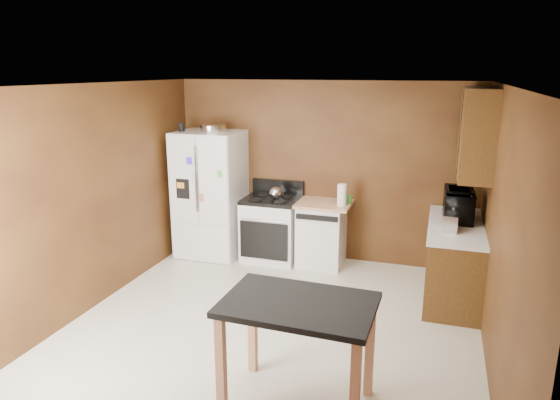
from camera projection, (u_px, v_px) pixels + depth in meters
The scene contains 18 objects.
floor at pixel (270, 330), 5.22m from camera, with size 4.50×4.50×0.00m, color silver.
ceiling at pixel (269, 85), 4.58m from camera, with size 4.50×4.50×0.00m, color white.
wall_back at pixel (322, 172), 6.97m from camera, with size 4.20×4.20×0.00m, color brown.
wall_front at pixel (141, 323), 2.83m from camera, with size 4.20×4.20×0.00m, color brown.
wall_left at pixel (91, 199), 5.53m from camera, with size 4.50×4.50×0.00m, color brown.
wall_right at pixel (501, 237), 4.28m from camera, with size 4.50×4.50×0.00m, color brown.
roasting_pan at pixel (213, 128), 6.95m from camera, with size 0.37×0.37×0.09m, color silver.
pen_cup at pixel (182, 127), 6.92m from camera, with size 0.08×0.08×0.12m, color black.
kettle at pixel (275, 193), 6.86m from camera, with size 0.18×0.18×0.18m, color silver.
paper_towel at pixel (342, 195), 6.57m from camera, with size 0.12×0.12×0.29m, color white.
green_canister at pixel (348, 200), 6.71m from camera, with size 0.10×0.10×0.11m, color green.
toaster at pixel (452, 222), 5.54m from camera, with size 0.16×0.26×0.19m, color silver.
microwave at pixel (459, 206), 5.93m from camera, with size 0.60×0.41×0.33m, color black.
refrigerator at pixel (210, 194), 7.17m from camera, with size 0.90×0.80×1.80m.
gas_range at pixel (272, 228), 7.07m from camera, with size 0.76×0.68×1.10m.
dishwasher at pixel (322, 233), 6.88m from camera, with size 0.78×0.63×0.89m.
right_cabinets at pixel (460, 223), 5.81m from camera, with size 0.63×1.58×2.45m.
island at pixel (298, 319), 3.88m from camera, with size 1.19×0.81×0.91m.
Camera 1 is at (1.54, -4.44, 2.65)m, focal length 32.00 mm.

